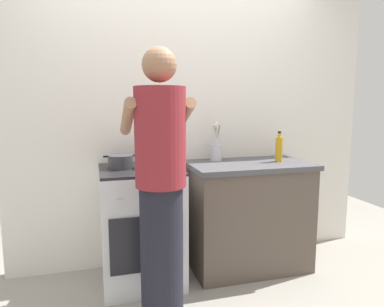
# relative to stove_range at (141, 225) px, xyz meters

# --- Properties ---
(ground) EXTENTS (6.00, 6.00, 0.00)m
(ground) POSITION_rel_stove_range_xyz_m (0.35, -0.15, -0.45)
(ground) COLOR gray
(back_wall) EXTENTS (3.20, 0.10, 2.50)m
(back_wall) POSITION_rel_stove_range_xyz_m (0.55, 0.35, 0.80)
(back_wall) COLOR silver
(back_wall) RESTS_ON ground
(countertop) EXTENTS (1.00, 0.60, 0.90)m
(countertop) POSITION_rel_stove_range_xyz_m (0.90, 0.00, 0.00)
(countertop) COLOR brown
(countertop) RESTS_ON ground
(stove_range) EXTENTS (0.60, 0.62, 0.90)m
(stove_range) POSITION_rel_stove_range_xyz_m (0.00, 0.00, 0.00)
(stove_range) COLOR silver
(stove_range) RESTS_ON ground
(pot) EXTENTS (0.25, 0.19, 0.10)m
(pot) POSITION_rel_stove_range_xyz_m (-0.14, 0.03, 0.50)
(pot) COLOR #38383D
(pot) RESTS_ON stove_range
(mixing_bowl) EXTENTS (0.28, 0.28, 0.10)m
(mixing_bowl) POSITION_rel_stove_range_xyz_m (0.14, -0.03, 0.50)
(mixing_bowl) COLOR #B7B7BC
(mixing_bowl) RESTS_ON stove_range
(utensil_crock) EXTENTS (0.10, 0.10, 0.33)m
(utensil_crock) POSITION_rel_stove_range_xyz_m (0.67, 0.17, 0.55)
(utensil_crock) COLOR silver
(utensil_crock) RESTS_ON countertop
(oil_bottle) EXTENTS (0.06, 0.06, 0.26)m
(oil_bottle) POSITION_rel_stove_range_xyz_m (1.16, -0.02, 0.56)
(oil_bottle) COLOR gold
(oil_bottle) RESTS_ON countertop
(person) EXTENTS (0.41, 0.50, 1.70)m
(person) POSITION_rel_stove_range_xyz_m (0.05, -0.60, 0.41)
(person) COLOR black
(person) RESTS_ON ground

